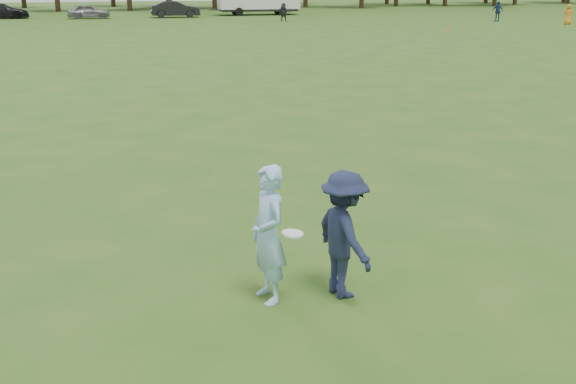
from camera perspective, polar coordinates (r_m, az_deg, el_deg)
name	(u,v)px	position (r m, az deg, el deg)	size (l,w,h in m)	color
ground	(339,299)	(8.72, 4.34, -9.05)	(200.00, 200.00, 0.00)	#265317
thrower	(268,235)	(8.34, -1.68, -3.63)	(0.65, 0.42, 1.77)	#94C4E5
defender	(344,234)	(8.52, 4.77, -3.60)	(1.07, 0.62, 1.66)	#1B223D
player_far_b	(498,11)	(63.01, 17.32, 14.40)	(1.01, 0.42, 1.72)	navy
player_far_c	(569,14)	(60.83, 22.66, 13.71)	(0.80, 0.52, 1.63)	orange
player_far_d	(284,12)	(60.87, -0.38, 15.00)	(1.43, 0.45, 1.54)	#292929
car_d	(2,11)	(69.28, -23.09, 13.92)	(1.93, 4.75, 1.38)	black
car_e	(89,11)	(66.75, -16.53, 14.45)	(1.54, 3.83, 1.30)	slate
car_f	(175,9)	(66.76, -9.52, 15.02)	(1.60, 4.60, 1.51)	black
field_cone	(448,29)	(51.75, 13.39, 13.31)	(0.28, 0.28, 0.30)	#DC570B
disc_in_play	(293,234)	(8.20, 0.39, -3.54)	(0.31, 0.31, 0.05)	white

